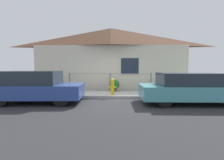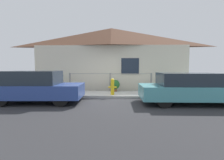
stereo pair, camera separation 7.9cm
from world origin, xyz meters
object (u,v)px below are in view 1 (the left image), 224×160
(potted_plant_near_hydrant, at_px, (115,85))
(potted_plant_by_fence, at_px, (56,84))
(car_right, at_px, (190,88))
(potted_plant_corner, at_px, (173,86))
(car_left, at_px, (37,87))
(fire_hydrant, at_px, (112,86))

(potted_plant_near_hydrant, xyz_separation_m, potted_plant_by_fence, (-3.42, -0.10, 0.02))
(potted_plant_near_hydrant, bearing_deg, car_right, -40.01)
(car_right, height_order, potted_plant_by_fence, car_right)
(car_right, bearing_deg, potted_plant_corner, 86.76)
(car_left, height_order, fire_hydrant, car_left)
(fire_hydrant, bearing_deg, potted_plant_near_hydrant, 84.39)
(fire_hydrant, xyz_separation_m, potted_plant_near_hydrant, (0.12, 1.17, -0.05))
(potted_plant_by_fence, bearing_deg, car_left, -88.66)
(fire_hydrant, distance_m, potted_plant_corner, 3.65)
(fire_hydrant, distance_m, potted_plant_by_fence, 3.47)
(potted_plant_by_fence, bearing_deg, car_right, -21.39)
(fire_hydrant, height_order, potted_plant_corner, fire_hydrant)
(car_right, bearing_deg, potted_plant_by_fence, 158.40)
(potted_plant_near_hydrant, relative_size, potted_plant_by_fence, 0.95)
(potted_plant_near_hydrant, bearing_deg, fire_hydrant, -95.61)
(potted_plant_near_hydrant, distance_m, potted_plant_corner, 3.35)
(potted_plant_near_hydrant, xyz_separation_m, potted_plant_corner, (3.35, -0.05, -0.05))
(car_left, xyz_separation_m, potted_plant_corner, (6.71, 2.65, -0.23))
(car_left, xyz_separation_m, fire_hydrant, (3.24, 1.53, -0.13))
(car_left, distance_m, fire_hydrant, 3.58)
(car_left, relative_size, potted_plant_by_fence, 5.39)
(car_right, bearing_deg, car_left, 179.80)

